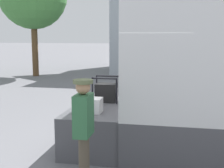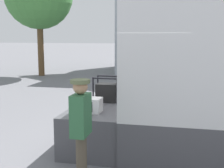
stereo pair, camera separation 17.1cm
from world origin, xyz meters
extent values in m
plane|color=slate|center=(0.00, 0.00, 0.00)|extent=(160.00, 160.00, 0.00)
cylinder|color=#3370B2|center=(1.10, 0.72, 1.04)|extent=(0.26, 0.26, 0.33)
cube|color=#4C4C51|center=(-0.63, 0.00, 0.44)|extent=(1.25, 2.37, 0.88)
cube|color=white|center=(-0.71, -0.55, 1.03)|extent=(0.47, 0.35, 0.30)
cube|color=black|center=(-0.76, -0.73, 1.03)|extent=(0.30, 0.01, 0.20)
cube|color=black|center=(-0.61, 0.54, 1.10)|extent=(0.49, 0.36, 0.44)
cylinder|color=slate|center=(-0.42, 0.54, 1.12)|extent=(0.18, 0.20, 0.20)
cylinder|color=black|center=(-0.90, 0.33, 1.18)|extent=(0.04, 0.04, 0.60)
cylinder|color=black|center=(-0.33, 0.33, 1.18)|extent=(0.04, 0.04, 0.60)
cylinder|color=black|center=(-0.90, 0.75, 1.18)|extent=(0.04, 0.04, 0.60)
cylinder|color=black|center=(-0.33, 0.75, 1.18)|extent=(0.04, 0.04, 0.60)
cylinder|color=black|center=(-0.61, 0.33, 1.46)|extent=(0.57, 0.04, 0.04)
cylinder|color=black|center=(-0.61, 0.75, 1.46)|extent=(0.57, 0.04, 0.04)
cylinder|color=brown|center=(-0.44, -1.95, 0.43)|extent=(0.18, 0.18, 0.85)
cube|color=#336B42|center=(-0.44, -1.95, 1.19)|extent=(0.24, 0.44, 0.68)
sphere|color=tan|center=(-0.44, -1.95, 1.65)|extent=(0.23, 0.23, 0.23)
cylinder|color=#606B47|center=(-0.44, -1.95, 1.74)|extent=(0.32, 0.32, 0.06)
cube|color=#A8B2BC|center=(2.07, 15.39, 3.42)|extent=(9.99, 6.80, 6.85)
cylinder|color=brown|center=(-7.22, 10.82, 1.48)|extent=(0.36, 0.36, 2.96)
camera|label=1|loc=(0.95, -6.60, 2.47)|focal=50.00mm
camera|label=2|loc=(1.12, -6.56, 2.47)|focal=50.00mm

